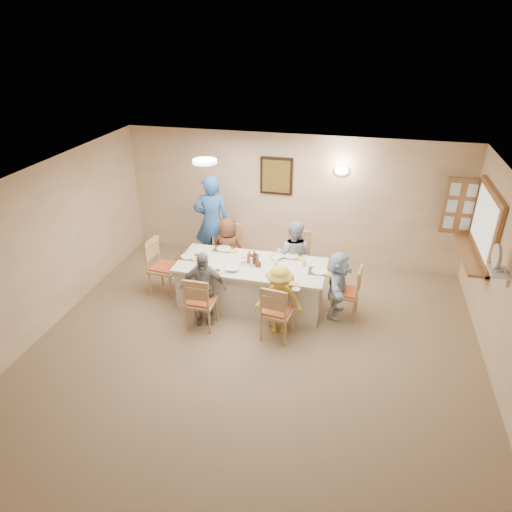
% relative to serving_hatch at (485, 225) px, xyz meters
% --- Properties ---
extents(ground, '(7.00, 7.00, 0.00)m').
position_rel_serving_hatch_xyz_m(ground, '(-3.21, -2.40, -1.50)').
color(ground, '#8A6B4F').
extents(room_walls, '(7.00, 7.00, 7.00)m').
position_rel_serving_hatch_xyz_m(room_walls, '(-3.21, -2.40, 0.01)').
color(room_walls, tan).
rests_on(room_walls, ground).
extents(wall_picture, '(0.62, 0.05, 0.72)m').
position_rel_serving_hatch_xyz_m(wall_picture, '(-3.51, 1.06, 0.20)').
color(wall_picture, black).
rests_on(wall_picture, room_walls).
extents(wall_sconce, '(0.26, 0.09, 0.18)m').
position_rel_serving_hatch_xyz_m(wall_sconce, '(-2.31, 1.04, 0.40)').
color(wall_sconce, white).
rests_on(wall_sconce, room_walls).
extents(ceiling_light, '(0.36, 0.36, 0.05)m').
position_rel_serving_hatch_xyz_m(ceiling_light, '(-4.21, -0.90, 0.97)').
color(ceiling_light, white).
rests_on(ceiling_light, room_walls).
extents(serving_hatch, '(0.06, 1.50, 1.15)m').
position_rel_serving_hatch_xyz_m(serving_hatch, '(0.00, 0.00, 0.00)').
color(serving_hatch, '#935F35').
rests_on(serving_hatch, room_walls).
extents(hatch_sill, '(0.30, 1.50, 0.05)m').
position_rel_serving_hatch_xyz_m(hatch_sill, '(-0.12, 0.00, -0.53)').
color(hatch_sill, '#935F35').
rests_on(hatch_sill, room_walls).
extents(shutter_door, '(0.55, 0.04, 1.00)m').
position_rel_serving_hatch_xyz_m(shutter_door, '(-0.26, 0.76, 0.00)').
color(shutter_door, '#935F35').
rests_on(shutter_door, room_walls).
extents(fan_shelf, '(0.22, 0.36, 0.03)m').
position_rel_serving_hatch_xyz_m(fan_shelf, '(-0.08, -1.35, -0.10)').
color(fan_shelf, white).
rests_on(fan_shelf, room_walls).
extents(desk_fan, '(0.30, 0.30, 0.28)m').
position_rel_serving_hatch_xyz_m(desk_fan, '(-0.11, -1.35, 0.05)').
color(desk_fan, '#A5A5A8').
rests_on(desk_fan, fan_shelf).
extents(dining_table, '(2.44, 1.03, 0.76)m').
position_rel_serving_hatch_xyz_m(dining_table, '(-3.55, -0.75, -1.12)').
color(dining_table, silver).
rests_on(dining_table, ground).
extents(chair_back_left, '(0.54, 0.54, 1.01)m').
position_rel_serving_hatch_xyz_m(chair_back_left, '(-4.15, 0.05, -1.00)').
color(chair_back_left, tan).
rests_on(chair_back_left, ground).
extents(chair_back_right, '(0.55, 0.55, 1.00)m').
position_rel_serving_hatch_xyz_m(chair_back_right, '(-2.95, 0.05, -1.00)').
color(chair_back_right, tan).
rests_on(chair_back_right, ground).
extents(chair_front_left, '(0.45, 0.45, 0.93)m').
position_rel_serving_hatch_xyz_m(chair_front_left, '(-4.15, -1.55, -1.04)').
color(chair_front_left, tan).
rests_on(chair_front_left, ground).
extents(chair_front_right, '(0.51, 0.51, 0.94)m').
position_rel_serving_hatch_xyz_m(chair_front_right, '(-2.95, -1.55, -1.03)').
color(chair_front_right, tan).
rests_on(chair_front_right, ground).
extents(chair_left_end, '(0.53, 0.53, 1.02)m').
position_rel_serving_hatch_xyz_m(chair_left_end, '(-5.10, -0.75, -0.99)').
color(chair_left_end, tan).
rests_on(chair_left_end, ground).
extents(chair_right_end, '(0.48, 0.48, 0.91)m').
position_rel_serving_hatch_xyz_m(chair_right_end, '(-2.00, -0.75, -1.04)').
color(chair_right_end, tan).
rests_on(chair_right_end, ground).
extents(diner_back_left, '(0.62, 0.42, 1.24)m').
position_rel_serving_hatch_xyz_m(diner_back_left, '(-4.15, -0.07, -0.88)').
color(diner_back_left, brown).
rests_on(diner_back_left, ground).
extents(diner_back_right, '(0.77, 0.66, 1.30)m').
position_rel_serving_hatch_xyz_m(diner_back_right, '(-2.95, -0.07, -0.85)').
color(diner_back_right, '#ACB4C5').
rests_on(diner_back_right, ground).
extents(diner_front_left, '(0.84, 0.57, 1.24)m').
position_rel_serving_hatch_xyz_m(diner_front_left, '(-4.15, -1.43, -0.88)').
color(diner_front_left, gray).
rests_on(diner_front_left, ground).
extents(diner_front_right, '(0.81, 0.55, 1.14)m').
position_rel_serving_hatch_xyz_m(diner_front_right, '(-2.95, -1.43, -0.93)').
color(diner_front_right, gold).
rests_on(diner_front_right, ground).
extents(diner_right_end, '(1.10, 0.50, 1.13)m').
position_rel_serving_hatch_xyz_m(diner_right_end, '(-2.13, -0.75, -0.93)').
color(diner_right_end, '#B9D8F4').
rests_on(diner_right_end, ground).
extents(caregiver, '(0.89, 0.77, 1.84)m').
position_rel_serving_hatch_xyz_m(caregiver, '(-4.60, 0.40, -0.58)').
color(caregiver, '#3466BE').
rests_on(caregiver, ground).
extents(placemat_fl, '(0.34, 0.25, 0.01)m').
position_rel_serving_hatch_xyz_m(placemat_fl, '(-4.15, -1.17, -0.74)').
color(placemat_fl, '#472B19').
rests_on(placemat_fl, dining_table).
extents(plate_fl, '(0.24, 0.24, 0.02)m').
position_rel_serving_hatch_xyz_m(plate_fl, '(-4.15, -1.17, -0.73)').
color(plate_fl, white).
rests_on(plate_fl, dining_table).
extents(napkin_fl, '(0.14, 0.14, 0.01)m').
position_rel_serving_hatch_xyz_m(napkin_fl, '(-3.97, -1.22, -0.73)').
color(napkin_fl, yellow).
rests_on(napkin_fl, dining_table).
extents(placemat_fr, '(0.33, 0.25, 0.01)m').
position_rel_serving_hatch_xyz_m(placemat_fr, '(-2.95, -1.17, -0.74)').
color(placemat_fr, '#472B19').
rests_on(placemat_fr, dining_table).
extents(plate_fr, '(0.23, 0.23, 0.01)m').
position_rel_serving_hatch_xyz_m(plate_fr, '(-2.95, -1.17, -0.73)').
color(plate_fr, white).
rests_on(plate_fr, dining_table).
extents(napkin_fr, '(0.13, 0.13, 0.01)m').
position_rel_serving_hatch_xyz_m(napkin_fr, '(-2.77, -1.22, -0.73)').
color(napkin_fr, yellow).
rests_on(napkin_fr, dining_table).
extents(placemat_bl, '(0.35, 0.26, 0.01)m').
position_rel_serving_hatch_xyz_m(placemat_bl, '(-4.15, -0.33, -0.74)').
color(placemat_bl, '#472B19').
rests_on(placemat_bl, dining_table).
extents(plate_bl, '(0.25, 0.25, 0.02)m').
position_rel_serving_hatch_xyz_m(plate_bl, '(-4.15, -0.33, -0.73)').
color(plate_bl, white).
rests_on(plate_bl, dining_table).
extents(napkin_bl, '(0.14, 0.14, 0.01)m').
position_rel_serving_hatch_xyz_m(napkin_bl, '(-3.97, -0.38, -0.73)').
color(napkin_bl, yellow).
rests_on(napkin_bl, dining_table).
extents(placemat_br, '(0.33, 0.25, 0.01)m').
position_rel_serving_hatch_xyz_m(placemat_br, '(-2.95, -0.33, -0.74)').
color(placemat_br, '#472B19').
rests_on(placemat_br, dining_table).
extents(plate_br, '(0.24, 0.24, 0.01)m').
position_rel_serving_hatch_xyz_m(plate_br, '(-2.95, -0.33, -0.73)').
color(plate_br, white).
rests_on(plate_br, dining_table).
extents(napkin_br, '(0.14, 0.14, 0.01)m').
position_rel_serving_hatch_xyz_m(napkin_br, '(-2.77, -0.38, -0.73)').
color(napkin_br, yellow).
rests_on(napkin_br, dining_table).
extents(placemat_le, '(0.37, 0.27, 0.01)m').
position_rel_serving_hatch_xyz_m(placemat_le, '(-4.65, -0.75, -0.74)').
color(placemat_le, '#472B19').
rests_on(placemat_le, dining_table).
extents(plate_le, '(0.24, 0.24, 0.02)m').
position_rel_serving_hatch_xyz_m(plate_le, '(-4.65, -0.75, -0.73)').
color(plate_le, white).
rests_on(plate_le, dining_table).
extents(napkin_le, '(0.14, 0.14, 0.01)m').
position_rel_serving_hatch_xyz_m(napkin_le, '(-4.47, -0.80, -0.73)').
color(napkin_le, yellow).
rests_on(napkin_le, dining_table).
extents(placemat_re, '(0.35, 0.26, 0.01)m').
position_rel_serving_hatch_xyz_m(placemat_re, '(-2.43, -0.75, -0.74)').
color(placemat_re, '#472B19').
rests_on(placemat_re, dining_table).
extents(plate_re, '(0.26, 0.26, 0.02)m').
position_rel_serving_hatch_xyz_m(plate_re, '(-2.43, -0.75, -0.73)').
color(plate_re, white).
rests_on(plate_re, dining_table).
extents(napkin_re, '(0.14, 0.14, 0.01)m').
position_rel_serving_hatch_xyz_m(napkin_re, '(-2.25, -0.80, -0.73)').
color(napkin_re, yellow).
rests_on(napkin_re, dining_table).
extents(teacup_a, '(0.12, 0.12, 0.10)m').
position_rel_serving_hatch_xyz_m(teacup_a, '(-4.34, -1.05, -0.69)').
color(teacup_a, white).
rests_on(teacup_a, dining_table).
extents(teacup_b, '(0.13, 0.13, 0.07)m').
position_rel_serving_hatch_xyz_m(teacup_b, '(-3.18, -0.27, -0.70)').
color(teacup_b, white).
rests_on(teacup_b, dining_table).
extents(bowl_a, '(0.34, 0.34, 0.06)m').
position_rel_serving_hatch_xyz_m(bowl_a, '(-3.79, -1.01, -0.71)').
color(bowl_a, white).
rests_on(bowl_a, dining_table).
extents(bowl_b, '(0.26, 0.26, 0.06)m').
position_rel_serving_hatch_xyz_m(bowl_b, '(-3.19, -0.48, -0.71)').
color(bowl_b, white).
rests_on(bowl_b, dining_table).
extents(condiment_ketchup, '(0.13, 0.13, 0.23)m').
position_rel_serving_hatch_xyz_m(condiment_ketchup, '(-3.59, -0.72, -0.63)').
color(condiment_ketchup, '#B72A0F').
rests_on(condiment_ketchup, dining_table).
extents(condiment_brown, '(0.14, 0.14, 0.22)m').
position_rel_serving_hatch_xyz_m(condiment_brown, '(-3.50, -0.70, -0.63)').
color(condiment_brown, '#4B2714').
rests_on(condiment_brown, dining_table).
extents(condiment_malt, '(0.17, 0.17, 0.14)m').
position_rel_serving_hatch_xyz_m(condiment_malt, '(-3.42, -0.81, -0.67)').
color(condiment_malt, '#4B2714').
rests_on(condiment_malt, dining_table).
extents(drinking_glass, '(0.06, 0.06, 0.09)m').
position_rel_serving_hatch_xyz_m(drinking_glass, '(-3.70, -0.70, -0.68)').
color(drinking_glass, silver).
rests_on(drinking_glass, dining_table).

